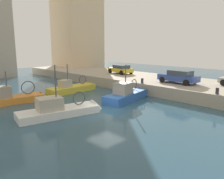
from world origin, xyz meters
TOP-DOWN VIEW (x-y plane):
  - water_surface at (0.00, 0.00)m, footprint 80.00×80.00m
  - quay_wall at (11.50, 0.00)m, footprint 9.00×56.00m
  - fishing_boat_orange at (-4.29, 7.91)m, footprint 6.85×2.65m
  - fishing_boat_yellow at (2.83, 8.39)m, footprint 6.67×2.13m
  - fishing_boat_blue at (4.22, 1.33)m, footprint 6.56×2.96m
  - fishing_boat_white at (-3.07, 1.46)m, footprint 7.11×3.17m
  - parked_car_yellow at (11.99, 9.61)m, footprint 2.41×4.03m
  - parked_car_blue at (10.18, -0.78)m, footprint 2.06×4.36m
  - mooring_bollard_mid at (7.35, -6.00)m, footprint 0.28×0.28m
  - mooring_bollard_north at (7.35, 2.00)m, footprint 0.28×0.28m
  - waterfront_building_west at (15.45, 24.75)m, footprint 8.42×7.27m

SIDE VIEW (x-z plane):
  - water_surface at x=0.00m, z-range 0.00..0.00m
  - fishing_boat_yellow at x=2.83m, z-range -1.93..2.12m
  - fishing_boat_white at x=-3.07m, z-range -2.21..2.53m
  - fishing_boat_blue at x=4.22m, z-range -2.00..2.34m
  - fishing_boat_orange at x=-4.29m, z-range -1.73..2.06m
  - quay_wall at x=11.50m, z-range 0.00..1.20m
  - mooring_bollard_mid at x=7.35m, z-range 1.20..1.75m
  - mooring_bollard_north at x=7.35m, z-range 1.20..1.75m
  - parked_car_yellow at x=11.99m, z-range 1.23..2.50m
  - parked_car_blue at x=10.18m, z-range 1.22..2.65m
  - waterfront_building_west at x=15.45m, z-range 0.02..24.42m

